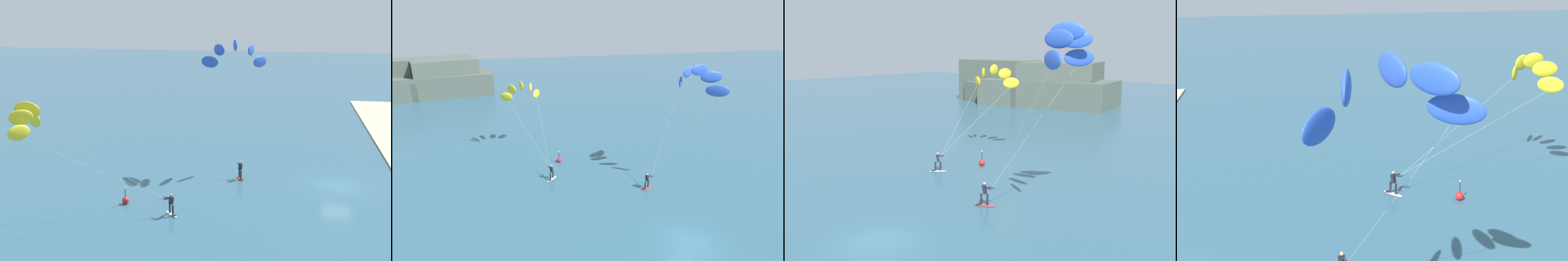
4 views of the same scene
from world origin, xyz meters
TOP-DOWN VIEW (x-y plane):
  - kitesurfer_nearshore at (5.65, 9.78)m, footprint 7.67×6.49m
  - kitesurfer_mid_water at (-10.51, 22.78)m, footprint 5.39×11.96m
  - marker_buoy at (-7.05, 17.16)m, footprint 0.56×0.56m

SIDE VIEW (x-z plane):
  - marker_buoy at x=-7.05m, z-range -0.39..0.99m
  - kitesurfer_mid_water at x=-10.51m, z-range 2.92..11.74m
  - kitesurfer_nearshore at x=5.65m, z-range 4.37..16.54m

